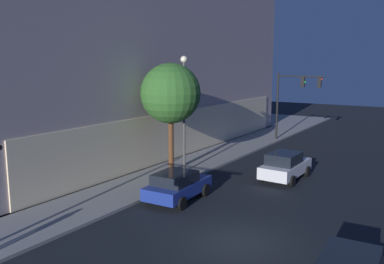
{
  "coord_description": "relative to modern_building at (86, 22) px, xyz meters",
  "views": [
    {
      "loc": [
        -13.81,
        -6.76,
        7.07
      ],
      "look_at": [
        5.14,
        5.47,
        3.28
      ],
      "focal_mm": 37.72,
      "sensor_mm": 36.0,
      "label": 1
    }
  ],
  "objects": [
    {
      "name": "car_blue",
      "position": [
        -9.23,
        -16.33,
        -10.03
      ],
      "size": [
        4.1,
        2.34,
        1.54
      ],
      "color": "navy",
      "rests_on": "ground"
    },
    {
      "name": "car_white",
      "position": [
        -2.4,
        -19.73,
        -9.97
      ],
      "size": [
        4.37,
        2.2,
        1.72
      ],
      "color": "silver",
      "rests_on": "ground"
    },
    {
      "name": "modern_building",
      "position": [
        0.0,
        0.0,
        0.0
      ],
      "size": [
        34.56,
        22.42,
        21.84
      ],
      "color": "#4C4C51",
      "rests_on": "ground"
    },
    {
      "name": "ground_plane",
      "position": [
        -12.13,
        -21.28,
        -10.84
      ],
      "size": [
        120.0,
        120.0,
        0.0
      ],
      "primitive_type": "plane",
      "color": "black"
    },
    {
      "name": "street_lamp_sidewalk",
      "position": [
        -4.71,
        -13.74,
        -5.97
      ],
      "size": [
        0.44,
        0.44,
        7.45
      ],
      "color": "#464646",
      "rests_on": "sidewalk_corner"
    },
    {
      "name": "sidewalk_tree",
      "position": [
        -5.22,
        -13.05,
        -5.6
      ],
      "size": [
        3.83,
        3.83,
        7.03
      ],
      "color": "brown",
      "rests_on": "sidewalk_corner"
    },
    {
      "name": "traffic_light_far_corner",
      "position": [
        9.88,
        -16.0,
        -6.26
      ],
      "size": [
        0.54,
        4.2,
        6.17
      ],
      "color": "black",
      "rests_on": "sidewalk_corner"
    }
  ]
}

